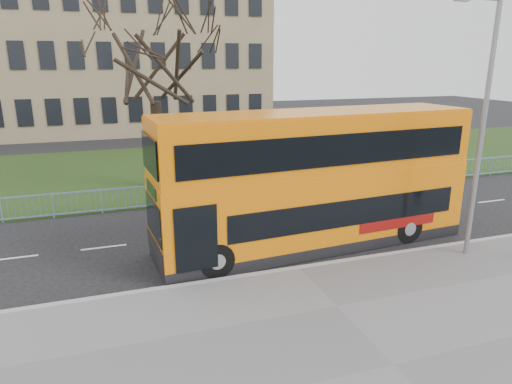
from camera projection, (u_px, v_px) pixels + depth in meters
ground at (281, 252)px, 16.26m from camera, size 120.00×120.00×0.00m
pavement at (394, 367)px, 10.09m from camera, size 80.00×10.50×0.12m
kerb at (299, 269)px, 14.82m from camera, size 80.00×0.20×0.14m
grass_verge at (199, 167)px, 29.27m from camera, size 80.00×15.40×0.08m
guard_railing at (231, 190)px, 22.11m from camera, size 40.00×0.12×1.10m
bare_tree at (154, 84)px, 22.94m from camera, size 7.53×7.53×10.76m
civic_building at (103, 56)px, 44.67m from camera, size 30.00×15.00×14.00m
yellow_bus at (315, 176)px, 16.31m from camera, size 11.70×3.53×4.84m
street_lamp at (481, 123)px, 14.64m from camera, size 1.76×0.20×8.28m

